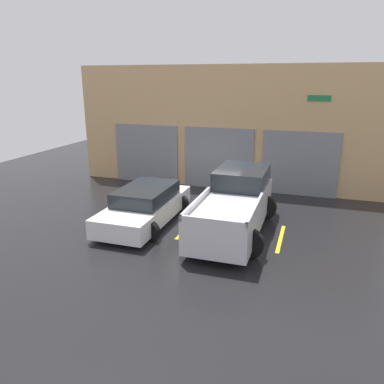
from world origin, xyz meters
TOP-DOWN VIEW (x-y plane):
  - ground_plane at (0.00, 0.00)m, footprint 28.00×28.00m
  - shophouse_building at (-0.01, 3.29)m, footprint 14.12×0.68m
  - pickup_truck at (1.56, -1.73)m, footprint 2.48×5.17m
  - sedan_white at (-1.56, -1.96)m, footprint 2.21×4.55m
  - parking_stripe_far_left at (-3.12, -1.99)m, footprint 0.12×2.20m
  - parking_stripe_left at (0.00, -1.99)m, footprint 0.12×2.20m
  - parking_stripe_centre at (3.12, -1.99)m, footprint 0.12×2.20m

SIDE VIEW (x-z plane):
  - ground_plane at x=0.00m, z-range 0.00..0.00m
  - parking_stripe_far_left at x=-3.12m, z-range 0.00..0.01m
  - parking_stripe_left at x=0.00m, z-range 0.00..0.01m
  - parking_stripe_centre at x=3.12m, z-range 0.00..0.01m
  - sedan_white at x=-1.56m, z-range -0.03..1.22m
  - pickup_truck at x=1.56m, z-range -0.05..1.81m
  - shophouse_building at x=-0.01m, z-range -0.06..5.38m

